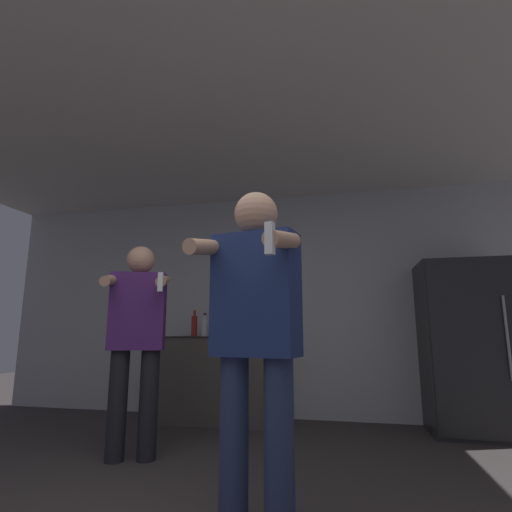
{
  "coord_description": "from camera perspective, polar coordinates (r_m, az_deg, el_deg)",
  "views": [
    {
      "loc": [
        0.77,
        -1.25,
        0.94
      ],
      "look_at": [
        0.33,
        0.71,
        1.32
      ],
      "focal_mm": 28.0,
      "sensor_mm": 36.0,
      "label": 1
    }
  ],
  "objects": [
    {
      "name": "counter",
      "position": [
        4.53,
        -5.35,
        -16.97
      ],
      "size": [
        1.15,
        0.63,
        0.89
      ],
      "color": "#47423D",
      "rests_on": "ground_plane"
    },
    {
      "name": "bottle_green_wine",
      "position": [
        4.44,
        -4.64,
        -10.07
      ],
      "size": [
        0.09,
        0.09,
        0.28
      ],
      "color": "maroon",
      "rests_on": "counter"
    },
    {
      "name": "ceiling_slab",
      "position": [
        3.44,
        -1.9,
        17.68
      ],
      "size": [
        7.0,
        3.86,
        0.05
      ],
      "color": "silver",
      "rests_on": "wall_back"
    },
    {
      "name": "bottle_dark_rum",
      "position": [
        4.34,
        0.42,
        -9.99
      ],
      "size": [
        0.08,
        0.08,
        0.27
      ],
      "color": "black",
      "rests_on": "counter"
    },
    {
      "name": "bottle_red_label",
      "position": [
        4.56,
        -8.81,
        -9.71
      ],
      "size": [
        0.06,
        0.06,
        0.3
      ],
      "color": "maroon",
      "rests_on": "counter"
    },
    {
      "name": "bottle_clear_vodka",
      "position": [
        4.42,
        -3.46,
        -9.68
      ],
      "size": [
        0.07,
        0.07,
        0.33
      ],
      "color": "#194723",
      "rests_on": "counter"
    },
    {
      "name": "refrigerator",
      "position": [
        4.41,
        27.8,
        -11.25
      ],
      "size": [
        0.77,
        0.69,
        1.62
      ],
      "color": "#262628",
      "rests_on": "ground_plane"
    },
    {
      "name": "bottle_brown_liquor",
      "position": [
        4.51,
        -7.35,
        -9.97
      ],
      "size": [
        0.08,
        0.08,
        0.26
      ],
      "color": "silver",
      "rests_on": "counter"
    },
    {
      "name": "person_man_side",
      "position": [
        3.3,
        -16.66,
        -10.67
      ],
      "size": [
        0.55,
        0.53,
        1.62
      ],
      "color": "black",
      "rests_on": "ground_plane"
    },
    {
      "name": "person_woman_foreground",
      "position": [
        2.0,
        -0.07,
        -10.45
      ],
      "size": [
        0.53,
        0.5,
        1.66
      ],
      "color": "navy",
      "rests_on": "ground_plane"
    },
    {
      "name": "wall_back",
      "position": [
        4.7,
        3.23,
        -6.65
      ],
      "size": [
        7.0,
        0.06,
        2.55
      ],
      "color": "#B2B7BC",
      "rests_on": "ground_plane"
    }
  ]
}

